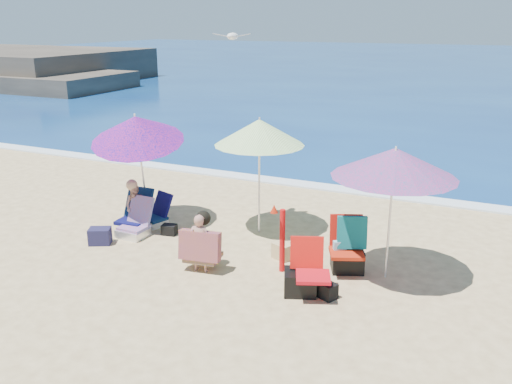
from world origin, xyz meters
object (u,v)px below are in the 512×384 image
at_px(chair_rainbow, 135,226).
at_px(camp_chair_right, 347,251).
at_px(umbrella_blue, 136,129).
at_px(seagull, 232,36).
at_px(umbrella_striped, 259,132).
at_px(chair_navy, 156,217).
at_px(furled_umbrella, 281,235).
at_px(camp_chair_left, 302,278).
at_px(umbrella_turquoise, 395,163).
at_px(person_center, 200,243).
at_px(person_left, 136,207).

bearing_deg(chair_rainbow, camp_chair_right, 2.53).
bearing_deg(umbrella_blue, seagull, 30.68).
bearing_deg(umbrella_striped, camp_chair_right, -26.08).
bearing_deg(chair_navy, umbrella_blue, -130.09).
distance_m(umbrella_striped, seagull, 1.76).
xyz_separation_m(furled_umbrella, camp_chair_left, (0.56, -0.54, -0.38)).
distance_m(furled_umbrella, camp_chair_right, 1.10).
relative_size(furled_umbrella, seagull, 1.67).
bearing_deg(umbrella_blue, umbrella_turquoise, -3.17).
bearing_deg(camp_chair_right, person_center, -155.69).
bearing_deg(chair_navy, furled_umbrella, -16.95).
xyz_separation_m(umbrella_turquoise, chair_rainbow, (-4.58, -0.16, -1.67)).
relative_size(umbrella_blue, seagull, 3.41).
xyz_separation_m(furled_umbrella, chair_navy, (-2.97, 0.91, -0.47)).
xyz_separation_m(umbrella_turquoise, person_left, (-4.76, 0.13, -1.40)).
relative_size(umbrella_turquoise, camp_chair_right, 2.28).
distance_m(umbrella_striped, person_center, 2.39).
bearing_deg(chair_rainbow, person_left, 121.99).
bearing_deg(furled_umbrella, chair_navy, 163.05).
height_order(furled_umbrella, camp_chair_right, furled_umbrella).
height_order(camp_chair_right, person_left, person_left).
xyz_separation_m(umbrella_blue, chair_rainbow, (0.14, -0.42, -1.73)).
relative_size(camp_chair_left, person_center, 0.87).
height_order(person_center, seagull, seagull).
relative_size(umbrella_striped, person_left, 2.22).
bearing_deg(umbrella_turquoise, umbrella_blue, 176.83).
bearing_deg(chair_navy, person_center, -37.65).
distance_m(umbrella_turquoise, chair_navy, 4.87).
xyz_separation_m(umbrella_blue, camp_chair_right, (4.09, -0.25, -1.57)).
bearing_deg(seagull, chair_rainbow, -136.31).
relative_size(chair_rainbow, person_center, 0.72).
relative_size(chair_navy, camp_chair_left, 0.78).
bearing_deg(seagull, furled_umbrella, -44.93).
xyz_separation_m(furled_umbrella, person_left, (-3.19, 0.57, -0.18)).
bearing_deg(umbrella_turquoise, furled_umbrella, -164.31).
height_order(camp_chair_left, person_left, person_left).
distance_m(umbrella_striped, chair_rainbow, 2.87).
bearing_deg(person_left, umbrella_blue, 71.03).
bearing_deg(umbrella_striped, umbrella_blue, -161.63).
distance_m(chair_rainbow, camp_chair_left, 3.66).
height_order(umbrella_striped, furled_umbrella, umbrella_striped).
bearing_deg(camp_chair_left, chair_rainbow, 167.05).
bearing_deg(seagull, umbrella_turquoise, -20.10).
bearing_deg(camp_chair_right, umbrella_turquoise, -1.39).
distance_m(camp_chair_left, person_left, 3.92).
bearing_deg(chair_navy, seagull, 27.42).
height_order(chair_rainbow, person_left, person_left).
distance_m(umbrella_striped, camp_chair_right, 2.68).
height_order(chair_navy, camp_chair_right, camp_chair_right).
relative_size(umbrella_striped, seagull, 3.17).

